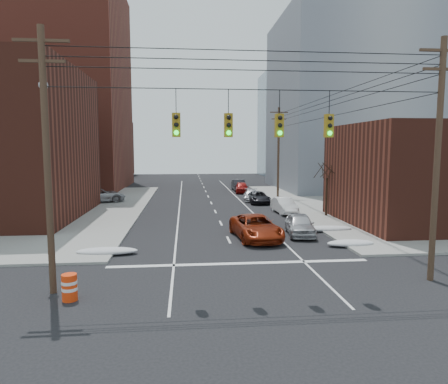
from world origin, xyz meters
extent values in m
plane|color=black|center=(0.00, 0.00, 0.00)|extent=(160.00, 160.00, 0.00)
cube|color=brown|center=(-24.00, 48.00, 15.00)|extent=(24.00, 20.00, 30.00)
cube|color=#532319|center=(-26.00, 74.00, 6.00)|extent=(22.00, 18.00, 12.00)
cube|color=gray|center=(22.00, 44.00, 12.50)|extent=(22.00, 20.00, 25.00)
cube|color=gray|center=(24.00, 70.00, 11.00)|extent=(20.00, 18.00, 22.00)
cube|color=#532319|center=(18.00, 16.00, 4.00)|extent=(16.00, 12.00, 8.00)
cylinder|color=#473323|center=(-8.50, 3.00, 5.50)|extent=(0.28, 0.28, 11.00)
cube|color=#473323|center=(-8.50, 3.00, 10.40)|extent=(2.20, 0.12, 0.12)
cube|color=#473323|center=(-8.50, 3.00, 9.60)|extent=(1.80, 0.12, 0.12)
cylinder|color=#473323|center=(8.50, 3.00, 5.50)|extent=(0.28, 0.28, 11.00)
cube|color=#473323|center=(8.50, 3.00, 10.40)|extent=(2.20, 0.12, 0.12)
cube|color=#473323|center=(8.50, 3.00, 9.60)|extent=(1.80, 0.12, 0.12)
cylinder|color=#473323|center=(8.50, 34.00, 5.50)|extent=(0.28, 0.28, 11.00)
cube|color=#473323|center=(8.50, 34.00, 10.40)|extent=(2.20, 0.12, 0.12)
cube|color=#473323|center=(8.50, 34.00, 9.60)|extent=(1.80, 0.12, 0.12)
cylinder|color=black|center=(0.00, 3.00, 8.60)|extent=(17.00, 0.04, 0.04)
cylinder|color=black|center=(-3.20, 3.00, 8.10)|extent=(0.03, 0.03, 1.00)
cube|color=olive|center=(-3.20, 3.00, 7.10)|extent=(0.35, 0.30, 1.00)
sphere|color=black|center=(-3.20, 2.83, 7.42)|extent=(0.20, 0.20, 0.20)
sphere|color=black|center=(-3.20, 2.83, 7.10)|extent=(0.20, 0.20, 0.20)
sphere|color=#0CE526|center=(-3.20, 2.83, 6.78)|extent=(0.20, 0.20, 0.20)
cylinder|color=black|center=(-1.00, 3.00, 8.10)|extent=(0.03, 0.03, 1.00)
cube|color=olive|center=(-1.00, 3.00, 7.10)|extent=(0.35, 0.30, 1.00)
sphere|color=black|center=(-1.00, 2.83, 7.42)|extent=(0.20, 0.20, 0.20)
sphere|color=black|center=(-1.00, 2.83, 7.10)|extent=(0.20, 0.20, 0.20)
sphere|color=#0CE526|center=(-1.00, 2.83, 6.78)|extent=(0.20, 0.20, 0.20)
cylinder|color=black|center=(1.20, 3.00, 8.10)|extent=(0.03, 0.03, 1.00)
cube|color=olive|center=(1.20, 3.00, 7.10)|extent=(0.35, 0.30, 1.00)
sphere|color=black|center=(1.20, 2.83, 7.42)|extent=(0.20, 0.20, 0.20)
sphere|color=black|center=(1.20, 2.83, 7.10)|extent=(0.20, 0.20, 0.20)
sphere|color=#0CE526|center=(1.20, 2.83, 6.78)|extent=(0.20, 0.20, 0.20)
cylinder|color=black|center=(3.40, 3.00, 8.10)|extent=(0.03, 0.03, 1.00)
cube|color=olive|center=(3.40, 3.00, 7.10)|extent=(0.35, 0.30, 1.00)
sphere|color=black|center=(3.40, 2.83, 7.42)|extent=(0.20, 0.20, 0.20)
sphere|color=black|center=(3.40, 2.83, 7.10)|extent=(0.20, 0.20, 0.20)
sphere|color=#0CE526|center=(3.40, 2.83, 6.78)|extent=(0.20, 0.20, 0.20)
cylinder|color=gray|center=(-9.50, 6.00, 4.50)|extent=(0.18, 0.18, 9.00)
sphere|color=gray|center=(-9.50, 6.00, 9.10)|extent=(0.44, 0.44, 0.44)
cylinder|color=black|center=(9.60, 20.00, 1.75)|extent=(0.20, 0.20, 3.50)
cylinder|color=black|center=(9.98, 20.12, 4.07)|extent=(0.27, 0.82, 1.19)
cylinder|color=black|center=(9.82, 20.57, 4.16)|extent=(1.17, 0.54, 1.38)
cylinder|color=black|center=(9.17, 20.74, 4.19)|extent=(1.44, 1.00, 1.48)
cylinder|color=black|center=(9.20, 20.06, 4.07)|extent=(0.17, 0.84, 1.19)
cylinder|color=black|center=(9.15, 19.58, 4.16)|extent=(0.82, 0.99, 1.40)
cylinder|color=black|center=(9.66, 19.15, 4.19)|extent=(1.74, 0.21, 1.43)
cylinder|color=black|center=(9.93, 19.77, 4.07)|extent=(0.48, 0.73, 1.20)
ellipsoid|color=silver|center=(-7.40, 9.00, 0.21)|extent=(3.50, 1.08, 0.42)
ellipsoid|color=silver|center=(7.40, 9.50, 0.21)|extent=(3.00, 1.08, 0.42)
ellipsoid|color=silver|center=(7.40, 14.00, 0.21)|extent=(4.00, 1.08, 0.42)
imported|color=maroon|center=(1.87, 12.17, 0.80)|extent=(3.24, 6.03, 1.61)
imported|color=#B6B6BB|center=(5.18, 13.02, 0.76)|extent=(2.39, 4.68, 1.52)
imported|color=white|center=(6.40, 22.41, 0.73)|extent=(1.79, 4.49, 1.45)
imported|color=black|center=(5.22, 29.40, 0.65)|extent=(2.17, 4.67, 1.30)
imported|color=silver|center=(4.80, 31.48, 0.63)|extent=(2.29, 4.52, 1.26)
imported|color=maroon|center=(4.80, 39.69, 0.74)|extent=(2.15, 4.50, 1.48)
imported|color=black|center=(4.80, 42.75, 0.78)|extent=(1.75, 4.76, 1.56)
imported|color=silver|center=(-14.85, 23.38, 0.80)|extent=(4.12, 2.12, 1.29)
imported|color=#9E9EA3|center=(-12.34, 30.80, 0.93)|extent=(6.20, 4.49, 1.57)
imported|color=black|center=(-16.32, 21.31, 0.77)|extent=(4.59, 2.81, 1.24)
imported|color=#AEAFB3|center=(-19.97, 30.82, 0.86)|extent=(4.48, 2.90, 1.42)
cylinder|color=red|center=(-7.55, 2.05, 0.54)|extent=(0.75, 0.75, 1.09)
cylinder|color=white|center=(-7.55, 2.05, 0.76)|extent=(0.76, 0.76, 0.13)
cylinder|color=white|center=(-7.55, 2.05, 0.49)|extent=(0.76, 0.76, 0.13)
camera|label=1|loc=(-2.84, -14.05, 6.16)|focal=32.00mm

